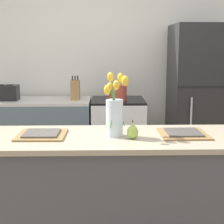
{
  "coord_description": "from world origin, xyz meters",
  "views": [
    {
      "loc": [
        -0.06,
        -2.28,
        1.49
      ],
      "look_at": [
        0.0,
        0.25,
        1.01
      ],
      "focal_mm": 55.0,
      "sensor_mm": 36.0,
      "label": 1
    }
  ],
  "objects_px": {
    "pear_figurine": "(133,131)",
    "plate_setting_left": "(42,134)",
    "stove_range": "(118,137)",
    "knife_block": "(75,90)",
    "toaster": "(6,93)",
    "cooking_pot": "(118,92)",
    "refrigerator": "(200,102)",
    "plate_setting_right": "(183,133)",
    "flower_vase": "(115,112)"
  },
  "relations": [
    {
      "from": "pear_figurine",
      "to": "plate_setting_left",
      "type": "distance_m",
      "value": 0.63
    },
    {
      "from": "stove_range",
      "to": "knife_block",
      "type": "relative_size",
      "value": 3.33
    },
    {
      "from": "toaster",
      "to": "knife_block",
      "type": "bearing_deg",
      "value": 2.23
    },
    {
      "from": "toaster",
      "to": "cooking_pot",
      "type": "bearing_deg",
      "value": -0.29
    },
    {
      "from": "refrigerator",
      "to": "toaster",
      "type": "xyz_separation_m",
      "value": [
        -2.2,
        -0.04,
        0.12
      ]
    },
    {
      "from": "refrigerator",
      "to": "plate_setting_right",
      "type": "relative_size",
      "value": 5.24
    },
    {
      "from": "pear_figurine",
      "to": "toaster",
      "type": "distance_m",
      "value": 2.08
    },
    {
      "from": "knife_block",
      "to": "cooking_pot",
      "type": "bearing_deg",
      "value": -4.33
    },
    {
      "from": "cooking_pot",
      "to": "knife_block",
      "type": "relative_size",
      "value": 0.78
    },
    {
      "from": "stove_range",
      "to": "plate_setting_right",
      "type": "relative_size",
      "value": 2.71
    },
    {
      "from": "pear_figurine",
      "to": "cooking_pot",
      "type": "relative_size",
      "value": 0.59
    },
    {
      "from": "pear_figurine",
      "to": "toaster",
      "type": "height_order",
      "value": "toaster"
    },
    {
      "from": "cooking_pot",
      "to": "knife_block",
      "type": "xyz_separation_m",
      "value": [
        -0.48,
        0.04,
        0.02
      ]
    },
    {
      "from": "plate_setting_left",
      "to": "toaster",
      "type": "height_order",
      "value": "toaster"
    },
    {
      "from": "stove_range",
      "to": "refrigerator",
      "type": "height_order",
      "value": "refrigerator"
    },
    {
      "from": "flower_vase",
      "to": "cooking_pot",
      "type": "bearing_deg",
      "value": 86.94
    },
    {
      "from": "plate_setting_left",
      "to": "plate_setting_right",
      "type": "distance_m",
      "value": 0.98
    },
    {
      "from": "stove_range",
      "to": "cooking_pot",
      "type": "xyz_separation_m",
      "value": [
        -0.01,
        -0.04,
        0.54
      ]
    },
    {
      "from": "plate_setting_right",
      "to": "toaster",
      "type": "relative_size",
      "value": 1.18
    },
    {
      "from": "flower_vase",
      "to": "knife_block",
      "type": "distance_m",
      "value": 1.64
    },
    {
      "from": "stove_range",
      "to": "flower_vase",
      "type": "distance_m",
      "value": 1.71
    },
    {
      "from": "refrigerator",
      "to": "toaster",
      "type": "relative_size",
      "value": 6.21
    },
    {
      "from": "toaster",
      "to": "flower_vase",
      "type": "bearing_deg",
      "value": -53.21
    },
    {
      "from": "knife_block",
      "to": "stove_range",
      "type": "bearing_deg",
      "value": 0.9
    },
    {
      "from": "plate_setting_left",
      "to": "plate_setting_right",
      "type": "height_order",
      "value": "same"
    },
    {
      "from": "stove_range",
      "to": "refrigerator",
      "type": "bearing_deg",
      "value": 0.04
    },
    {
      "from": "stove_range",
      "to": "plate_setting_left",
      "type": "height_order",
      "value": "plate_setting_left"
    },
    {
      "from": "stove_range",
      "to": "toaster",
      "type": "distance_m",
      "value": 1.36
    },
    {
      "from": "plate_setting_left",
      "to": "refrigerator",
      "type": "bearing_deg",
      "value": 45.72
    },
    {
      "from": "plate_setting_left",
      "to": "knife_block",
      "type": "xyz_separation_m",
      "value": [
        0.11,
        1.57,
        0.11
      ]
    },
    {
      "from": "flower_vase",
      "to": "knife_block",
      "type": "xyz_separation_m",
      "value": [
        -0.4,
        1.59,
        -0.04
      ]
    },
    {
      "from": "flower_vase",
      "to": "pear_figurine",
      "type": "distance_m",
      "value": 0.18
    },
    {
      "from": "pear_figurine",
      "to": "knife_block",
      "type": "height_order",
      "value": "knife_block"
    },
    {
      "from": "refrigerator",
      "to": "plate_setting_left",
      "type": "relative_size",
      "value": 5.24
    },
    {
      "from": "flower_vase",
      "to": "plate_setting_left",
      "type": "height_order",
      "value": "flower_vase"
    },
    {
      "from": "toaster",
      "to": "knife_block",
      "type": "xyz_separation_m",
      "value": [
        0.77,
        0.03,
        0.03
      ]
    },
    {
      "from": "stove_range",
      "to": "flower_vase",
      "type": "bearing_deg",
      "value": -93.16
    },
    {
      "from": "toaster",
      "to": "plate_setting_right",
      "type": "bearing_deg",
      "value": -43.13
    },
    {
      "from": "refrigerator",
      "to": "flower_vase",
      "type": "relative_size",
      "value": 4.03
    },
    {
      "from": "pear_figurine",
      "to": "plate_setting_right",
      "type": "distance_m",
      "value": 0.38
    },
    {
      "from": "flower_vase",
      "to": "toaster",
      "type": "relative_size",
      "value": 1.54
    },
    {
      "from": "stove_range",
      "to": "cooking_pot",
      "type": "distance_m",
      "value": 0.54
    },
    {
      "from": "flower_vase",
      "to": "cooking_pot",
      "type": "relative_size",
      "value": 2.03
    },
    {
      "from": "knife_block",
      "to": "refrigerator",
      "type": "bearing_deg",
      "value": 0.33
    },
    {
      "from": "flower_vase",
      "to": "pear_figurine",
      "type": "relative_size",
      "value": 3.42
    },
    {
      "from": "refrigerator",
      "to": "flower_vase",
      "type": "height_order",
      "value": "refrigerator"
    },
    {
      "from": "refrigerator",
      "to": "flower_vase",
      "type": "bearing_deg",
      "value": -123.01
    },
    {
      "from": "stove_range",
      "to": "flower_vase",
      "type": "xyz_separation_m",
      "value": [
        -0.09,
        -1.6,
        0.6
      ]
    },
    {
      "from": "flower_vase",
      "to": "knife_block",
      "type": "bearing_deg",
      "value": 104.01
    },
    {
      "from": "plate_setting_right",
      "to": "toaster",
      "type": "height_order",
      "value": "toaster"
    }
  ]
}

